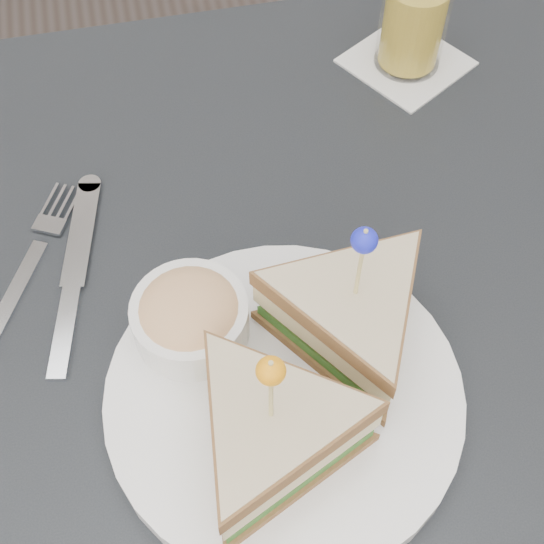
# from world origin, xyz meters

# --- Properties ---
(table) EXTENTS (0.80, 0.80, 0.75)m
(table) POSITION_xyz_m (0.00, 0.00, 0.67)
(table) COLOR black
(table) RESTS_ON ground
(plate_meal) EXTENTS (0.31, 0.29, 0.16)m
(plate_meal) POSITION_xyz_m (0.01, -0.07, 0.79)
(plate_meal) COLOR white
(plate_meal) RESTS_ON table
(cutlery_fork) EXTENTS (0.10, 0.18, 0.01)m
(cutlery_fork) POSITION_xyz_m (-0.18, 0.10, 0.75)
(cutlery_fork) COLOR silver
(cutlery_fork) RESTS_ON table
(cutlery_knife) EXTENTS (0.06, 0.21, 0.01)m
(cutlery_knife) POSITION_xyz_m (-0.15, 0.07, 0.75)
(cutlery_knife) COLOR silver
(cutlery_knife) RESTS_ON table
(drink_set) EXTENTS (0.15, 0.15, 0.14)m
(drink_set) POSITION_xyz_m (0.21, 0.27, 0.81)
(drink_set) COLOR white
(drink_set) RESTS_ON table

